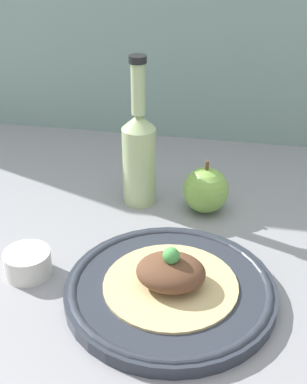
{
  "coord_description": "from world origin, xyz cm",
  "views": [
    {
      "loc": [
        18.74,
        -61.62,
        50.69
      ],
      "look_at": [
        5.06,
        9.17,
        9.51
      ],
      "focal_mm": 50.0,
      "sensor_mm": 36.0,
      "label": 1
    }
  ],
  "objects_px": {
    "apple": "(206,190)",
    "dipping_bowl": "(28,263)",
    "plate": "(170,290)",
    "cider_bottle": "(140,153)",
    "plated_food": "(171,275)"
  },
  "relations": [
    {
      "from": "plate",
      "to": "dipping_bowl",
      "type": "relative_size",
      "value": 4.26
    },
    {
      "from": "plate",
      "to": "cider_bottle",
      "type": "height_order",
      "value": "cider_bottle"
    },
    {
      "from": "plate",
      "to": "dipping_bowl",
      "type": "bearing_deg",
      "value": 177.02
    },
    {
      "from": "plated_food",
      "to": "cider_bottle",
      "type": "relative_size",
      "value": 0.7
    },
    {
      "from": "plated_food",
      "to": "plate",
      "type": "bearing_deg",
      "value": -90.0
    },
    {
      "from": "apple",
      "to": "dipping_bowl",
      "type": "distance_m",
      "value": 0.34
    },
    {
      "from": "plate",
      "to": "apple",
      "type": "distance_m",
      "value": 0.25
    },
    {
      "from": "plated_food",
      "to": "cider_bottle",
      "type": "distance_m",
      "value": 0.28
    },
    {
      "from": "plate",
      "to": "plated_food",
      "type": "height_order",
      "value": "plated_food"
    },
    {
      "from": "plate",
      "to": "cider_bottle",
      "type": "bearing_deg",
      "value": 111.07
    },
    {
      "from": "apple",
      "to": "dipping_bowl",
      "type": "height_order",
      "value": "apple"
    },
    {
      "from": "dipping_bowl",
      "to": "plate",
      "type": "bearing_deg",
      "value": -2.98
    },
    {
      "from": "plate",
      "to": "apple",
      "type": "height_order",
      "value": "apple"
    },
    {
      "from": "plate",
      "to": "cider_bottle",
      "type": "distance_m",
      "value": 0.29
    },
    {
      "from": "cider_bottle",
      "to": "dipping_bowl",
      "type": "xyz_separation_m",
      "value": [
        -0.12,
        -0.24,
        -0.08
      ]
    }
  ]
}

